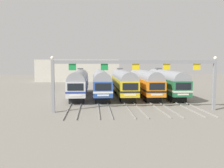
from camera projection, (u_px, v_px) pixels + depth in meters
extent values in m
plane|color=gray|center=(123.00, 96.00, 44.62)|extent=(160.00, 160.00, 0.00)
cube|color=gray|center=(80.00, 87.00, 60.85)|extent=(0.07, 70.00, 0.15)
cube|color=gray|center=(86.00, 87.00, 60.96)|extent=(0.07, 70.00, 0.15)
cube|color=gray|center=(96.00, 87.00, 61.15)|extent=(0.07, 70.00, 0.15)
cube|color=gray|center=(102.00, 87.00, 61.25)|extent=(0.07, 70.00, 0.15)
cube|color=gray|center=(112.00, 87.00, 61.44)|extent=(0.07, 70.00, 0.15)
cube|color=gray|center=(118.00, 87.00, 61.55)|extent=(0.07, 70.00, 0.15)
cube|color=gray|center=(127.00, 87.00, 61.74)|extent=(0.07, 70.00, 0.15)
cube|color=gray|center=(133.00, 87.00, 61.84)|extent=(0.07, 70.00, 0.15)
cube|color=gray|center=(143.00, 87.00, 62.03)|extent=(0.07, 70.00, 0.15)
cube|color=gray|center=(149.00, 86.00, 62.14)|extent=(0.07, 70.00, 0.15)
cube|color=silver|center=(79.00, 85.00, 43.83)|extent=(2.85, 18.00, 2.35)
cube|color=navy|center=(79.00, 87.00, 43.86)|extent=(2.88, 18.02, 0.28)
cylinder|color=gray|center=(79.00, 78.00, 43.72)|extent=(2.74, 17.64, 2.74)
cube|color=black|center=(75.00, 87.00, 34.83)|extent=(2.28, 0.06, 1.03)
cube|color=silver|center=(75.00, 96.00, 34.94)|extent=(1.71, 0.05, 0.24)
cube|color=black|center=(77.00, 99.00, 37.72)|extent=(2.28, 2.60, 1.05)
cube|color=black|center=(81.00, 90.00, 50.24)|extent=(2.28, 2.60, 1.05)
cube|color=#4C4C51|center=(80.00, 69.00, 48.59)|extent=(1.10, 1.10, 0.20)
cube|color=#284C9E|center=(101.00, 84.00, 44.12)|extent=(2.85, 18.00, 2.35)
cube|color=white|center=(101.00, 86.00, 44.15)|extent=(2.88, 18.02, 0.28)
cylinder|color=gray|center=(101.00, 78.00, 44.02)|extent=(2.74, 17.64, 2.74)
cube|color=black|center=(103.00, 87.00, 35.12)|extent=(2.28, 0.06, 1.03)
cube|color=silver|center=(103.00, 95.00, 35.23)|extent=(1.71, 0.05, 0.24)
cube|color=black|center=(102.00, 99.00, 38.02)|extent=(2.28, 2.60, 1.05)
cube|color=black|center=(100.00, 90.00, 50.53)|extent=(2.28, 2.60, 1.05)
cube|color=gold|center=(123.00, 84.00, 44.42)|extent=(2.85, 18.00, 2.35)
cube|color=black|center=(123.00, 86.00, 44.45)|extent=(2.88, 18.02, 0.28)
cylinder|color=gray|center=(123.00, 78.00, 44.31)|extent=(2.74, 17.64, 2.74)
cube|color=black|center=(130.00, 87.00, 35.42)|extent=(2.28, 0.06, 1.03)
cube|color=silver|center=(130.00, 95.00, 35.53)|extent=(1.71, 0.05, 0.24)
cube|color=black|center=(128.00, 99.00, 38.31)|extent=(2.28, 2.60, 1.05)
cube|color=black|center=(119.00, 90.00, 50.83)|extent=(2.28, 2.60, 1.05)
cube|color=#4C4C51|center=(120.00, 69.00, 49.18)|extent=(1.10, 1.10, 0.20)
cube|color=orange|center=(144.00, 84.00, 44.71)|extent=(2.85, 18.00, 2.35)
cube|color=black|center=(144.00, 86.00, 44.75)|extent=(2.88, 18.02, 0.28)
cylinder|color=gray|center=(144.00, 78.00, 44.61)|extent=(2.74, 17.64, 2.74)
cube|color=black|center=(157.00, 86.00, 35.71)|extent=(2.28, 0.06, 1.03)
cube|color=silver|center=(157.00, 95.00, 35.82)|extent=(1.71, 0.05, 0.24)
cube|color=black|center=(152.00, 98.00, 38.61)|extent=(2.28, 2.60, 1.05)
cube|color=black|center=(138.00, 90.00, 51.12)|extent=(2.28, 2.60, 1.05)
cube|color=#236B42|center=(165.00, 84.00, 45.01)|extent=(2.85, 18.00, 2.35)
cube|color=silver|center=(165.00, 86.00, 45.04)|extent=(2.88, 18.02, 0.28)
cylinder|color=gray|center=(166.00, 78.00, 44.91)|extent=(2.74, 17.64, 2.74)
cube|color=black|center=(183.00, 86.00, 36.01)|extent=(2.28, 0.06, 1.03)
cube|color=silver|center=(183.00, 95.00, 36.12)|extent=(1.71, 0.05, 0.24)
cube|color=black|center=(177.00, 98.00, 38.90)|extent=(2.28, 2.60, 1.05)
cube|color=black|center=(157.00, 89.00, 51.42)|extent=(2.28, 2.60, 1.05)
cube|color=#4C4C51|center=(158.00, 68.00, 49.77)|extent=(1.10, 1.10, 0.20)
cube|color=gray|center=(53.00, 86.00, 30.15)|extent=(0.36, 0.36, 6.50)
cube|color=gray|center=(214.00, 85.00, 31.69)|extent=(0.36, 0.36, 6.50)
cube|color=gray|center=(136.00, 62.00, 30.65)|extent=(20.56, 0.32, 0.44)
cube|color=#198C3F|center=(72.00, 67.00, 30.12)|extent=(0.90, 0.08, 0.80)
cube|color=#198C3F|center=(104.00, 67.00, 30.41)|extent=(0.90, 0.08, 0.80)
cube|color=yellow|center=(136.00, 67.00, 30.71)|extent=(0.90, 0.08, 0.80)
cube|color=yellow|center=(167.00, 67.00, 31.00)|extent=(0.90, 0.08, 0.80)
cube|color=yellow|center=(197.00, 67.00, 31.30)|extent=(0.90, 0.08, 0.80)
sphere|color=white|center=(52.00, 58.00, 29.84)|extent=(0.44, 0.44, 0.44)
sphere|color=white|center=(215.00, 58.00, 31.38)|extent=(0.44, 0.44, 0.44)
cube|color=beige|center=(78.00, 70.00, 81.85)|extent=(26.41, 10.00, 7.02)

